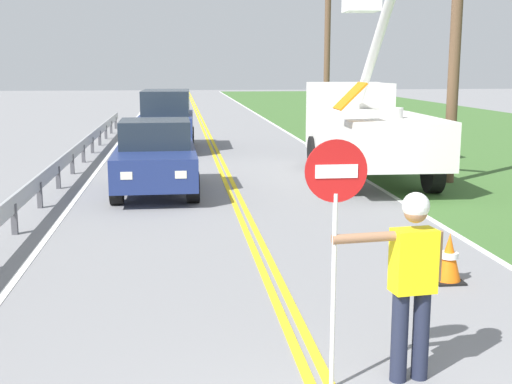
% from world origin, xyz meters
% --- Properties ---
extents(centerline_yellow_left, '(0.11, 110.00, 0.01)m').
position_xyz_m(centerline_yellow_left, '(-0.09, 20.00, 0.01)').
color(centerline_yellow_left, yellow).
rests_on(centerline_yellow_left, ground).
extents(centerline_yellow_right, '(0.11, 110.00, 0.01)m').
position_xyz_m(centerline_yellow_right, '(0.09, 20.00, 0.01)').
color(centerline_yellow_right, yellow).
rests_on(centerline_yellow_right, ground).
extents(edge_line_right, '(0.12, 110.00, 0.01)m').
position_xyz_m(edge_line_right, '(3.60, 20.00, 0.01)').
color(edge_line_right, silver).
rests_on(edge_line_right, ground).
extents(edge_line_left, '(0.12, 110.00, 0.01)m').
position_xyz_m(edge_line_left, '(-3.60, 20.00, 0.01)').
color(edge_line_left, silver).
rests_on(edge_line_left, ground).
extents(flagger_worker, '(1.08, 0.29, 1.83)m').
position_xyz_m(flagger_worker, '(0.86, 2.43, 1.05)').
color(flagger_worker, '#1E2338').
rests_on(flagger_worker, ground).
extents(stop_sign_paddle, '(0.56, 0.04, 2.33)m').
position_xyz_m(stop_sign_paddle, '(0.09, 2.34, 1.71)').
color(stop_sign_paddle, silver).
rests_on(stop_sign_paddle, ground).
extents(utility_bucket_truck, '(2.82, 6.86, 5.19)m').
position_xyz_m(utility_bucket_truck, '(3.70, 14.28, 1.40)').
color(utility_bucket_truck, white).
rests_on(utility_bucket_truck, ground).
extents(oncoming_sedan_nearest, '(1.95, 4.13, 1.70)m').
position_xyz_m(oncoming_sedan_nearest, '(-1.81, 12.52, 0.83)').
color(oncoming_sedan_nearest, navy).
rests_on(oncoming_sedan_nearest, ground).
extents(oncoming_suv_second, '(2.02, 4.65, 2.10)m').
position_xyz_m(oncoming_suv_second, '(-1.67, 20.95, 1.06)').
color(oncoming_suv_second, navy).
rests_on(oncoming_suv_second, ground).
extents(utility_pole_near, '(1.80, 0.28, 8.66)m').
position_xyz_m(utility_pole_near, '(5.62, 13.08, 4.51)').
color(utility_pole_near, brown).
rests_on(utility_pole_near, ground).
extents(utility_pole_mid, '(1.80, 0.28, 8.16)m').
position_xyz_m(utility_pole_mid, '(5.70, 28.05, 4.26)').
color(utility_pole_mid, brown).
rests_on(utility_pole_mid, ground).
extents(traffic_cone_lead, '(0.40, 0.40, 0.70)m').
position_xyz_m(traffic_cone_lead, '(2.41, 5.23, 0.34)').
color(traffic_cone_lead, orange).
rests_on(traffic_cone_lead, ground).
extents(guardrail_left_shoulder, '(0.10, 32.00, 0.71)m').
position_xyz_m(guardrail_left_shoulder, '(-4.20, 14.43, 0.52)').
color(guardrail_left_shoulder, '#9EA0A3').
rests_on(guardrail_left_shoulder, ground).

